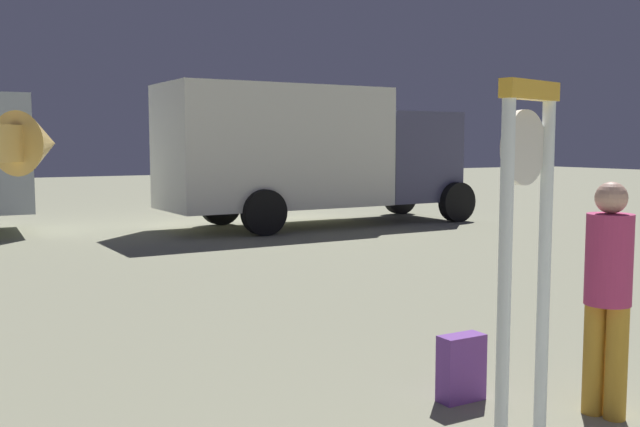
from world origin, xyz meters
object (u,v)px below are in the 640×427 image
at_px(person_near_clock, 608,287).
at_px(backpack, 461,368).
at_px(standing_clock, 525,234).
at_px(box_truck_near, 309,151).

bearing_deg(person_near_clock, backpack, 131.51).
distance_m(standing_clock, box_truck_near, 12.01).
bearing_deg(box_truck_near, person_near_clock, -109.21).
bearing_deg(box_truck_near, standing_clock, -113.51).
relative_size(person_near_clock, backpack, 3.31).
bearing_deg(backpack, person_near_clock, -48.49).
height_order(person_near_clock, backpack, person_near_clock).
bearing_deg(person_near_clock, standing_clock, -164.32).
xyz_separation_m(person_near_clock, box_truck_near, (3.73, 10.71, 0.76)).
relative_size(person_near_clock, box_truck_near, 0.22).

